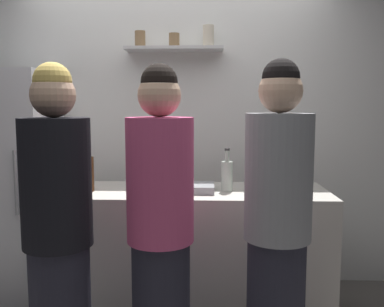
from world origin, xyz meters
The scene contains 12 objects.
back_wall_assembly centered at (0.00, 1.25, 1.30)m, with size 4.80×0.32×2.60m.
refrigerator centered at (-1.21, 0.85, 0.87)m, with size 0.59×0.65×1.74m.
counter centered at (0.16, 0.54, 0.45)m, with size 1.84×0.62×0.91m, color #B7B2A8.
baking_pan centered at (0.14, 0.49, 0.93)m, with size 0.34×0.24×0.05m, color gray.
utensil_holder centered at (0.56, 0.54, 0.97)m, with size 0.09×0.09×0.21m.
wine_bottle_green_glass centered at (0.75, 0.46, 1.02)m, with size 0.07×0.07×0.29m.
wine_bottle_amber_glass centered at (-0.53, 0.48, 1.04)m, with size 0.07×0.07×0.35m.
wine_bottle_pale_glass centered at (0.39, 0.51, 1.02)m, with size 0.08×0.08×0.29m.
water_bottle_plastic centered at (-0.61, 0.36, 1.00)m, with size 0.08×0.08×0.21m.
person_grey_hoodie centered at (0.62, -0.16, 0.85)m, with size 0.34×0.34×1.71m.
person_pink_top centered at (0.02, -0.18, 0.84)m, with size 0.34×0.34×1.69m.
person_blonde centered at (-0.48, -0.27, 0.84)m, with size 0.34×0.34×1.69m.
Camera 1 is at (0.25, -2.23, 1.48)m, focal length 38.80 mm.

